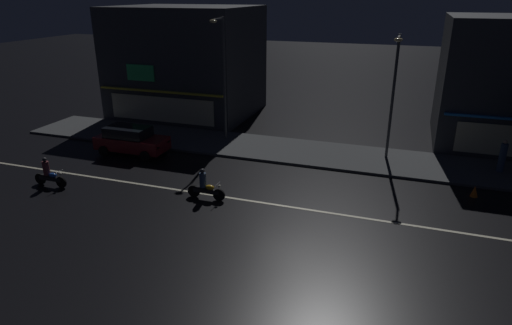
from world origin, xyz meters
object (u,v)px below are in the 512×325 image
Objects in this scene: streetlamp_west at (223,71)px; streetlamp_mid at (394,88)px; parked_car_near_kerb at (131,140)px; pedestrian_on_sidewalk at (502,157)px; traffic_cone at (475,191)px; motorcycle_lead at (49,174)px; motorcycle_opposite_lane at (205,186)px.

streetlamp_west is 1.10× the size of streetlamp_mid.
parked_car_near_kerb is at bearing -137.49° from streetlamp_west.
streetlamp_mid is at bearing -1.38° from streetlamp_west.
streetlamp_west is 1.78× the size of parked_car_near_kerb.
streetlamp_mid reaches higher than parked_car_near_kerb.
pedestrian_on_sidewalk is 0.41× the size of parked_car_near_kerb.
parked_car_near_kerb is 7.82× the size of traffic_cone.
streetlamp_mid reaches higher than pedestrian_on_sidewalk.
pedestrian_on_sidewalk is at bearing -1.19° from streetlamp_west.
pedestrian_on_sidewalk is 0.94× the size of motorcycle_lead.
streetlamp_west is 4.02× the size of motorcycle_lead.
parked_car_near_kerb is (-20.58, -3.68, -0.10)m from pedestrian_on_sidewalk.
pedestrian_on_sidewalk is 3.23× the size of traffic_cone.
streetlamp_mid is at bearing 64.47° from pedestrian_on_sidewalk.
motorcycle_opposite_lane is at bearing -73.27° from streetlamp_west.
pedestrian_on_sidewalk is 0.94× the size of motorcycle_opposite_lane.
parked_car_near_kerb reaches higher than traffic_cone.
streetlamp_mid is 11.76m from motorcycle_opposite_lane.
motorcycle_opposite_lane is at bearing 95.57° from pedestrian_on_sidewalk.
pedestrian_on_sidewalk is at bearing -155.11° from motorcycle_opposite_lane.
parked_car_near_kerb is 18.98m from traffic_cone.
parked_car_near_kerb is at bearing -37.31° from motorcycle_opposite_lane.
streetlamp_mid reaches higher than motorcycle_lead.
streetlamp_west reaches higher than traffic_cone.
streetlamp_west is at bearing 178.62° from streetlamp_mid.
streetlamp_west reaches higher than pedestrian_on_sidewalk.
motorcycle_opposite_lane is (-7.76, -8.07, -3.62)m from streetlamp_mid.
motorcycle_lead is 8.14m from motorcycle_opposite_lane.
parked_car_near_kerb reaches higher than motorcycle_lead.
parked_car_near_kerb is (-14.64, -3.77, -3.39)m from streetlamp_mid.
parked_car_near_kerb is 2.26× the size of motorcycle_opposite_lane.
parked_car_near_kerb is at bearing -179.72° from traffic_cone.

